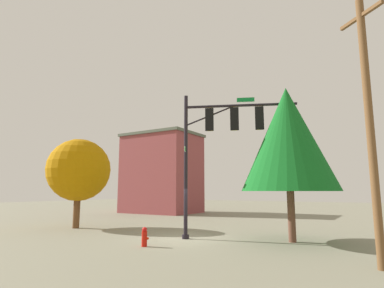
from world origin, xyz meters
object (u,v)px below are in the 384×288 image
Objects in this scene: signal_pole_assembly at (230,131)px; tree_near at (79,170)px; utility_pole at (370,122)px; brick_building at (162,173)px; fire_hydrant at (144,237)px; tree_mid at (288,138)px.

tree_near is (-10.67, -0.88, -1.72)m from signal_pole_assembly.
brick_building is at bearing 141.66° from utility_pole.
tree_near is at bearing -175.30° from signal_pole_assembly.
fire_hydrant is at bearing -19.50° from tree_near.
signal_pole_assembly is 0.99× the size of tree_mid.
brick_building is (-14.68, 13.57, -1.08)m from signal_pole_assembly.
fire_hydrant is 0.11× the size of tree_mid.
signal_pole_assembly reaches higher than fire_hydrant.
fire_hydrant is 0.14× the size of tree_near.
tree_mid is at bearing 41.40° from fire_hydrant.
tree_near is (-8.26, 2.92, 3.37)m from fire_hydrant.
brick_building is (-12.26, 17.37, 4.00)m from fire_hydrant.
utility_pole is 26.93m from brick_building.
utility_pole is (6.44, -3.14, -0.85)m from signal_pole_assembly.
brick_building is (-4.01, 14.45, 0.63)m from tree_near.
brick_building is at bearing 125.23° from fire_hydrant.
brick_building is (-21.12, 16.71, -0.23)m from utility_pole.
tree_mid reaches higher than tree_near.
signal_pole_assembly is 10.85m from tree_near.
utility_pole reaches higher than tree_mid.
tree_mid is (2.78, 0.78, -0.53)m from signal_pole_assembly.
fire_hydrant is at bearing -175.71° from utility_pole.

